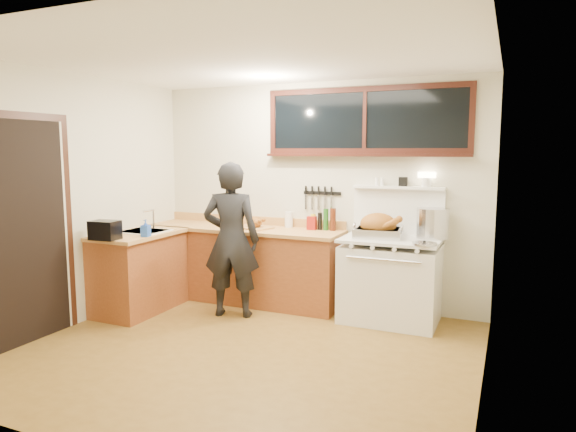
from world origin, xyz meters
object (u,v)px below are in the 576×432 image
at_px(roast_turkey, 379,228).
at_px(man, 231,240).
at_px(vintage_stove, 391,278).
at_px(cutting_board, 255,224).

bearing_deg(roast_turkey, man, -161.85).
distance_m(vintage_stove, roast_turkey, 0.55).
xyz_separation_m(vintage_stove, man, (-1.64, -0.53, 0.38)).
distance_m(man, cutting_board, 0.54).
xyz_separation_m(man, cutting_board, (0.02, 0.53, 0.10)).
relative_size(man, roast_turkey, 3.14).
bearing_deg(cutting_board, vintage_stove, 0.01).
relative_size(vintage_stove, roast_turkey, 2.93).
bearing_deg(man, cutting_board, 88.28).
relative_size(man, cutting_board, 3.64).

